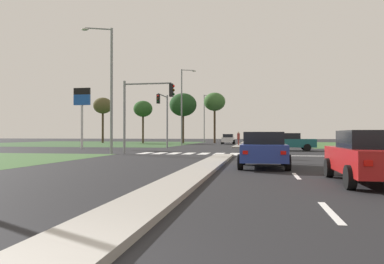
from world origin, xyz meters
name	(u,v)px	position (x,y,z in m)	size (l,w,h in m)	color
ground_plane	(232,151)	(0.00, 30.00, 0.00)	(200.00, 200.00, 0.00)	black
grass_verge_far_left	(89,143)	(-25.50, 54.50, 0.00)	(35.00, 35.00, 0.01)	#2D4C28
median_island_near	(199,171)	(0.00, 11.00, 0.07)	(1.20, 22.00, 0.14)	gray
median_island_far	(243,144)	(0.00, 55.00, 0.07)	(1.20, 36.00, 0.14)	gray
lane_dash_near	(330,212)	(3.50, 4.36, 0.01)	(0.14, 2.00, 0.01)	silver
lane_dash_second	(296,176)	(3.50, 10.36, 0.01)	(0.14, 2.00, 0.01)	silver
lane_dash_third	(284,163)	(3.50, 16.36, 0.01)	(0.14, 2.00, 0.01)	silver
lane_dash_fourth	(278,156)	(3.50, 22.36, 0.01)	(0.14, 2.00, 0.01)	silver
stop_bar_near	(282,156)	(3.80, 23.00, 0.01)	(6.40, 0.50, 0.01)	silver
crosswalk_bar_near	(145,153)	(-6.40, 24.80, 0.01)	(0.70, 2.80, 0.01)	silver
crosswalk_bar_second	(160,153)	(-5.25, 24.80, 0.01)	(0.70, 2.80, 0.01)	silver
crosswalk_bar_third	(174,153)	(-4.10, 24.80, 0.01)	(0.70, 2.80, 0.01)	silver
crosswalk_bar_fourth	(189,153)	(-2.95, 24.80, 0.01)	(0.70, 2.80, 0.01)	silver
crosswalk_bar_fifth	(204,154)	(-1.80, 24.80, 0.01)	(0.70, 2.80, 0.01)	silver
crosswalk_bar_sixth	(219,154)	(-0.65, 24.80, 0.01)	(0.70, 2.80, 0.01)	silver
crosswalk_bar_seventh	(235,154)	(0.50, 24.80, 0.01)	(0.70, 2.80, 0.01)	silver
crosswalk_bar_eighth	(250,154)	(1.65, 24.80, 0.01)	(0.70, 2.80, 0.01)	silver
car_white_near	(228,139)	(-2.33, 54.77, 0.79)	(1.97, 4.27, 1.56)	silver
car_teal_second	(289,142)	(4.99, 31.40, 0.81)	(4.50, 2.08, 1.58)	#19565B
car_navy_third	(364,142)	(11.50, 32.07, 0.82)	(4.25, 2.00, 1.61)	#161E47
car_red_fourth	(371,156)	(5.46, 8.77, 0.79)	(2.06, 4.49, 1.55)	#A31919
car_blue_fifth	(263,149)	(2.44, 13.60, 0.79)	(2.09, 4.14, 1.55)	navy
traffic_signal_near_left	(143,104)	(-6.19, 23.40, 3.72)	(3.94, 0.32, 5.46)	gray
traffic_signal_far_left	(164,111)	(-7.60, 35.20, 3.95)	(0.32, 4.04, 5.81)	gray
street_lamp_second	(109,84)	(-8.59, 22.84, 5.19)	(2.13, 0.95, 9.32)	gray
street_lamp_third	(183,103)	(-8.28, 48.40, 5.92)	(2.06, 0.86, 10.76)	gray
street_lamp_fourth	(205,116)	(-8.27, 70.86, 5.31)	(2.04, 1.11, 9.54)	gray
pedestrian_at_median	(238,137)	(-0.18, 43.97, 1.16)	(0.34, 0.34, 1.69)	maroon
fuel_price_totem	(82,104)	(-15.98, 33.23, 4.66)	(1.80, 0.24, 6.36)	silver
treeline_near	(103,106)	(-24.97, 58.91, 6.56)	(3.38, 3.38, 8.09)	#423323
treeline_second	(143,109)	(-17.15, 57.80, 5.84)	(3.25, 3.25, 7.29)	#423323
treeline_third	(183,105)	(-10.16, 57.87, 6.47)	(4.57, 4.57, 8.45)	#423323
treeline_fourth	(215,102)	(-5.10, 60.27, 7.07)	(3.70, 3.70, 8.72)	#423323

